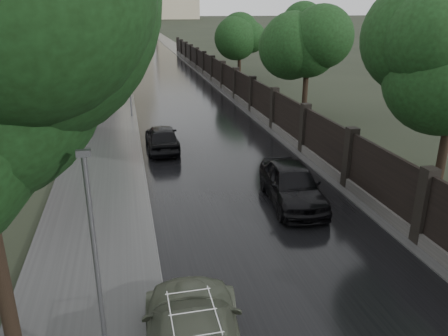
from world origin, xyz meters
The scene contains 11 objects.
road centered at (0.00, 190.00, 0.01)m, with size 8.00×420.00×0.02m, color black.
sidewalk_left centered at (-6.00, 190.00, 0.08)m, with size 4.00×420.00×0.16m, color #2D2D2D.
verge_right centered at (5.50, 190.00, 0.04)m, with size 3.00×420.00×0.08m, color #2D2D2D.
fence_right centered at (4.60, 32.01, 1.01)m, with size 0.45×75.72×2.70m.
tree_left_far centered at (-8.00, 30.00, 5.24)m, with size 4.25×4.25×7.39m.
tree_right_b centered at (7.50, 22.00, 4.95)m, with size 4.08×4.08×7.01m.
tree_right_c centered at (7.50, 40.00, 4.95)m, with size 4.08×4.08×7.01m.
lamp_post centered at (-5.40, 1.50, 2.67)m, with size 0.25×0.12×5.11m.
traffic_light centered at (-4.30, 24.99, 2.40)m, with size 0.16×0.32×4.00m.
hatchback_left centered at (-2.84, 17.09, 0.73)m, with size 1.72×4.29×1.46m, color black.
car_right_near centered at (1.60, 8.99, 0.82)m, with size 1.94×4.83×1.65m, color black.
Camera 1 is at (-4.59, -6.11, 7.45)m, focal length 35.00 mm.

